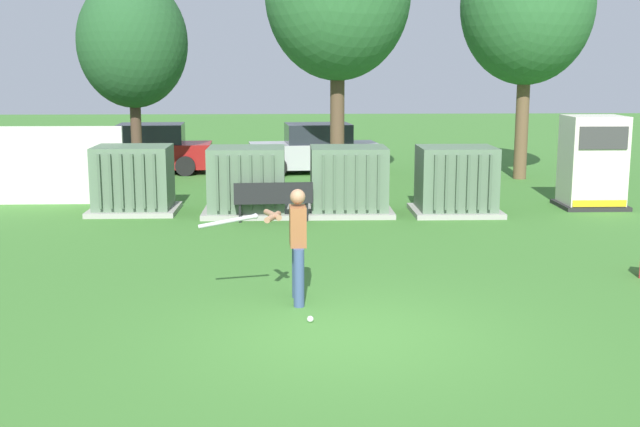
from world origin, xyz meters
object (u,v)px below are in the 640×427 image
object	(u,v)px
generator_enclosure	(593,162)
park_bench	(273,198)
transformer_mid_west	(247,182)
sports_ball	(310,319)
transformer_west	(133,180)
parked_car_left_of_center	(315,150)
parked_car_leftmost	(148,150)
batter	(294,239)
transformer_east	(456,181)
transformer_mid_east	(349,181)

from	to	relation	value
generator_enclosure	park_bench	size ratio (longest dim) A/B	1.26
transformer_mid_west	sports_ball	world-z (taller)	transformer_mid_west
transformer_west	generator_enclosure	xyz separation A→B (m)	(11.37, 0.28, 0.35)
sports_ball	parked_car_left_of_center	size ratio (longest dim) A/B	0.02
transformer_west	transformer_mid_west	distance (m)	2.79
transformer_west	parked_car_leftmost	size ratio (longest dim) A/B	0.49
generator_enclosure	sports_ball	size ratio (longest dim) A/B	25.56
generator_enclosure	parked_car_left_of_center	world-z (taller)	generator_enclosure
generator_enclosure	parked_car_leftmost	xyz separation A→B (m)	(-12.24, 6.99, -0.38)
batter	transformer_east	bearing A→B (deg)	61.42
transformer_west	transformer_east	xyz separation A→B (m)	(7.78, -0.47, 0.00)
park_bench	parked_car_left_of_center	size ratio (longest dim) A/B	0.42
batter	transformer_mid_west	bearing A→B (deg)	98.40
transformer_west	generator_enclosure	size ratio (longest dim) A/B	0.91
parked_car_leftmost	parked_car_left_of_center	size ratio (longest dim) A/B	0.98
sports_ball	parked_car_leftmost	world-z (taller)	parked_car_leftmost
transformer_east	park_bench	world-z (taller)	transformer_east
park_bench	transformer_mid_east	bearing A→B (deg)	26.65
batter	park_bench	bearing A→B (deg)	93.88
generator_enclosure	parked_car_left_of_center	bearing A→B (deg)	134.42
parked_car_left_of_center	sports_ball	bearing A→B (deg)	-92.06
generator_enclosure	sports_ball	bearing A→B (deg)	-129.20
transformer_west	transformer_mid_west	world-z (taller)	same
transformer_west	transformer_mid_west	xyz separation A→B (m)	(2.76, -0.37, 0.00)
transformer_mid_west	parked_car_leftmost	size ratio (longest dim) A/B	0.49
transformer_mid_west	parked_car_leftmost	bearing A→B (deg)	115.43
transformer_mid_east	park_bench	bearing A→B (deg)	-153.35
park_bench	batter	distance (m)	6.43
generator_enclosure	batter	bearing A→B (deg)	-133.33
transformer_mid_west	park_bench	xyz separation A→B (m)	(0.65, -0.91, -0.25)
transformer_east	park_bench	xyz separation A→B (m)	(-4.37, -0.82, -0.25)
sports_ball	transformer_mid_east	bearing A→B (deg)	82.16
transformer_west	batter	world-z (taller)	batter
generator_enclosure	sports_ball	world-z (taller)	generator_enclosure
transformer_west	parked_car_left_of_center	xyz separation A→B (m)	(4.63, 7.16, -0.04)
parked_car_leftmost	transformer_mid_east	bearing A→B (deg)	-51.60
transformer_mid_east	generator_enclosure	size ratio (longest dim) A/B	0.91
park_bench	sports_ball	size ratio (longest dim) A/B	20.24
transformer_mid_west	sports_ball	distance (m)	8.44
transformer_east	transformer_mid_east	bearing A→B (deg)	178.33
parked_car_left_of_center	batter	bearing A→B (deg)	-93.03
batter	parked_car_leftmost	size ratio (longest dim) A/B	0.41
transformer_mid_west	transformer_mid_east	xyz separation A→B (m)	(2.44, -0.02, 0.00)
park_bench	sports_ball	distance (m)	7.43
transformer_west	parked_car_left_of_center	bearing A→B (deg)	57.12
park_bench	batter	world-z (taller)	batter
transformer_east	batter	distance (m)	8.23
transformer_west	transformer_mid_east	world-z (taller)	same
parked_car_left_of_center	transformer_mid_west	bearing A→B (deg)	-103.91
transformer_west	parked_car_left_of_center	world-z (taller)	same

